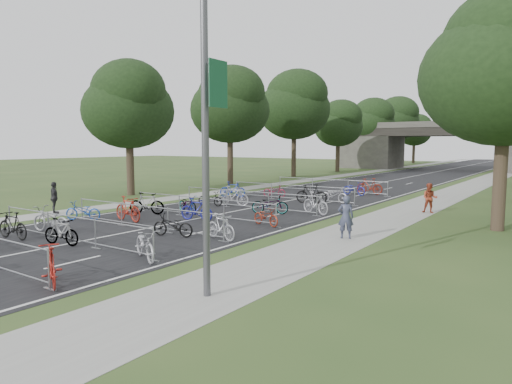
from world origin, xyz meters
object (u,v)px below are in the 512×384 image
at_px(pedestrian_a, 346,217).
at_px(overpass_bridge, 447,146).
at_px(pedestrian_b, 430,198).
at_px(pedestrian_c, 54,198).
at_px(lamppost, 206,124).

bearing_deg(pedestrian_a, overpass_bridge, -108.61).
bearing_deg(overpass_bridge, pedestrian_a, -81.40).
bearing_deg(pedestrian_b, pedestrian_c, -153.68).
distance_m(overpass_bridge, pedestrian_a, 55.18).
relative_size(pedestrian_a, pedestrian_c, 0.99).
bearing_deg(overpass_bridge, pedestrian_c, -97.36).
bearing_deg(overpass_bridge, pedestrian_b, -78.56).
distance_m(pedestrian_a, pedestrian_b, 9.07).
relative_size(overpass_bridge, lamppost, 3.78).
relative_size(lamppost, pedestrian_b, 4.99).
height_order(lamppost, pedestrian_b, lamppost).
relative_size(pedestrian_a, pedestrian_b, 1.05).
relative_size(overpass_bridge, pedestrian_b, 18.83).
xyz_separation_m(overpass_bridge, pedestrian_b, (9.20, -45.48, -2.71)).
relative_size(lamppost, pedestrian_a, 4.73).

